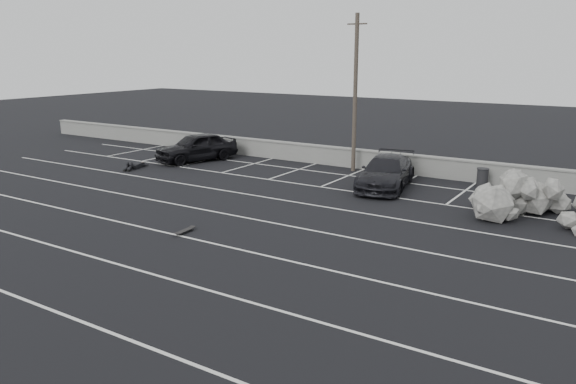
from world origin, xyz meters
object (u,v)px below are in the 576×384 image
Objects in this scene: utility_pole at (355,93)px; trash_bin at (482,177)px; car_left at (196,147)px; riprap_pile at (529,203)px; skateboard at (184,231)px; person at (138,163)px; car_right at (386,172)px.

utility_pole is 7.70m from trash_bin.
utility_pole is 9.27× the size of trash_bin.
car_left is 18.69m from riprap_pile.
car_left is 5.77× the size of skateboard.
person is at bearing -95.36° from car_left.
car_left is at bearing 49.31° from person.
riprap_pile is 20.07m from person.
skateboard is (-0.30, -12.87, -4.04)m from utility_pole.
utility_pole is at bearing -179.94° from trash_bin.
utility_pole is at bearing 155.53° from riprap_pile.
car_right is 0.92× the size of riprap_pile.
person is (-17.22, -5.58, -0.21)m from trash_bin.
utility_pole is 3.23× the size of person.
utility_pole is (9.00, 2.34, 3.29)m from car_left.
trash_bin reaches higher than skateboard.
utility_pole is (-3.00, 2.70, 3.37)m from car_right.
skateboard is at bearing -52.21° from person.
person is at bearing 141.02° from skateboard.
person is 12.51m from skateboard.
skateboard is (-7.07, -12.88, -0.37)m from trash_bin.
car_left reaches higher than trash_bin.
person reaches higher than skateboard.
skateboard is at bearing -118.78° from car_right.
skateboard is (10.15, -7.30, -0.16)m from person.
person is at bearing -162.04° from trash_bin.
utility_pole reaches higher than car_left.
utility_pole reaches higher than trash_bin.
riprap_pile reaches higher than trash_bin.
car_right reaches higher than skateboard.
trash_bin reaches higher than person.
car_left is 5.53× the size of trash_bin.
car_right is 2.03× the size of person.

